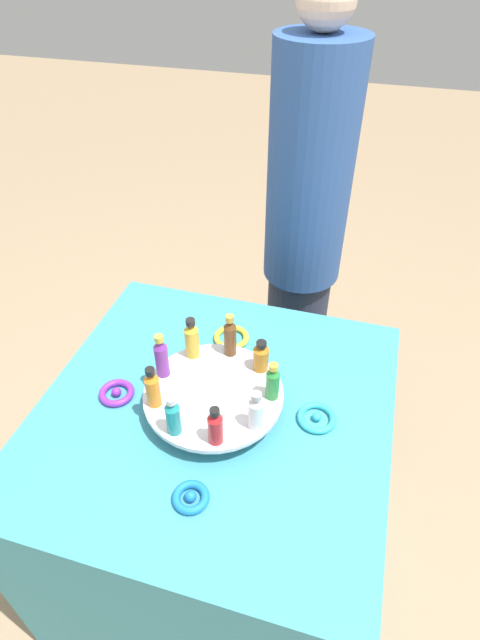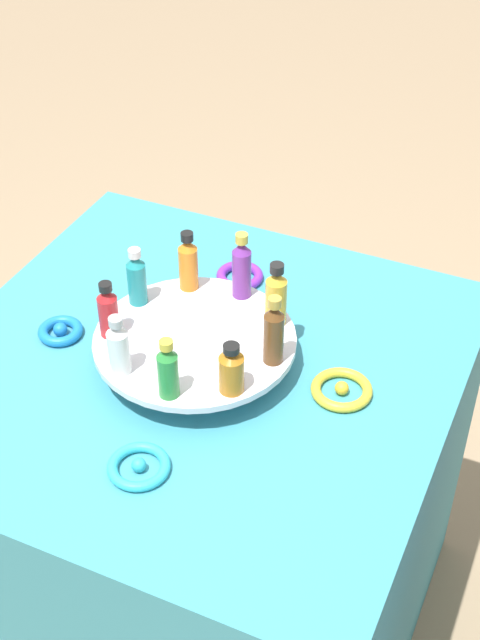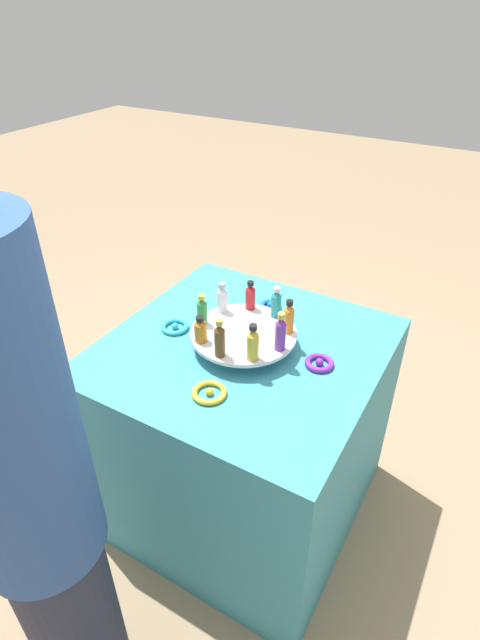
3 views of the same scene
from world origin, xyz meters
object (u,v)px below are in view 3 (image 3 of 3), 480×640
at_px(bottle_teal, 276,303).
at_px(bottle_clear, 222,299).
at_px(bottle_red, 250,296).
at_px(person_figure, 33,502).
at_px(bottle_brown, 220,340).
at_px(bottle_gold, 253,344).
at_px(bottle_green, 202,311).
at_px(ribbon_bow_purple, 319,363).
at_px(bottle_amber, 201,330).
at_px(ribbon_bow_gold, 209,393).
at_px(display_stand, 244,336).
at_px(bottle_orange, 289,318).
at_px(bottle_purple, 280,333).
at_px(ribbon_bow_teal, 175,327).
at_px(ribbon_bow_blue, 270,306).

height_order(bottle_teal, bottle_clear, bottle_teal).
xyz_separation_m(bottle_red, person_figure, (-0.91, 0.03, -0.05)).
relative_size(bottle_brown, bottle_gold, 1.05).
relative_size(bottle_brown, bottle_green, 1.18).
bearing_deg(ribbon_bow_purple, bottle_clear, 84.14).
bearing_deg(bottle_brown, bottle_amber, 70.55).
relative_size(bottle_brown, ribbon_bow_gold, 1.24).
distance_m(bottle_red, ribbon_bow_purple, 0.33).
bearing_deg(person_figure, ribbon_bow_gold, -6.10).
bearing_deg(display_stand, bottle_gold, -139.45).
relative_size(display_stand, bottle_orange, 2.97).
xyz_separation_m(display_stand, bottle_amber, (-0.11, 0.09, 0.06)).
distance_m(display_stand, bottle_teal, 0.16).
xyz_separation_m(bottle_teal, ribbon_bow_gold, (-0.38, 0.02, -0.10)).
xyz_separation_m(bottle_gold, bottle_purple, (0.08, -0.05, 0.00)).
bearing_deg(bottle_purple, bottle_brown, 130.55).
bearing_deg(bottle_teal, ribbon_bow_teal, 118.83).
height_order(bottle_red, person_figure, person_figure).
bearing_deg(bottle_gold, bottle_teal, 10.55).
xyz_separation_m(bottle_purple, ribbon_bow_purple, (0.05, -0.11, -0.11)).
height_order(bottle_gold, person_figure, person_figure).
height_order(bottle_teal, person_figure, person_figure).
bearing_deg(bottle_red, ribbon_bow_teal, 128.99).
height_order(bottle_brown, ribbon_bow_blue, bottle_brown).
distance_m(bottle_gold, ribbon_bow_blue, 0.39).
height_order(bottle_teal, ribbon_bow_teal, bottle_teal).
xyz_separation_m(bottle_brown, bottle_gold, (0.03, -0.09, -0.00)).
bearing_deg(display_stand, bottle_teal, -19.45).
bearing_deg(bottle_red, ribbon_bow_blue, -8.86).
height_order(bottle_green, bottle_amber, bottle_green).
distance_m(bottle_amber, person_figure, 0.67).
relative_size(bottle_orange, bottle_green, 1.08).
distance_m(bottle_gold, bottle_amber, 0.18).
relative_size(bottle_gold, bottle_amber, 1.35).
height_order(bottle_clear, ribbon_bow_blue, bottle_clear).
bearing_deg(person_figure, bottle_purple, -10.40).
distance_m(display_stand, bottle_green, 0.16).
relative_size(bottle_clear, ribbon_bow_purple, 1.19).
relative_size(bottle_orange, ribbon_bow_gold, 1.13).
height_order(ribbon_bow_gold, ribbon_bow_blue, ribbon_bow_blue).
bearing_deg(bottle_clear, display_stand, -119.45).
height_order(bottle_orange, ribbon_bow_purple, bottle_orange).
relative_size(bottle_teal, ribbon_bow_teal, 1.15).
xyz_separation_m(bottle_green, ribbon_bow_blue, (0.28, -0.11, -0.10)).
height_order(bottle_brown, bottle_teal, bottle_brown).
bearing_deg(bottle_teal, ribbon_bow_blue, 33.46).
distance_m(bottle_orange, bottle_green, 0.28).
relative_size(bottle_gold, bottle_purple, 0.94).
distance_m(bottle_green, bottle_amber, 0.10).
bearing_deg(ribbon_bow_gold, ribbon_bow_purple, -37.96).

